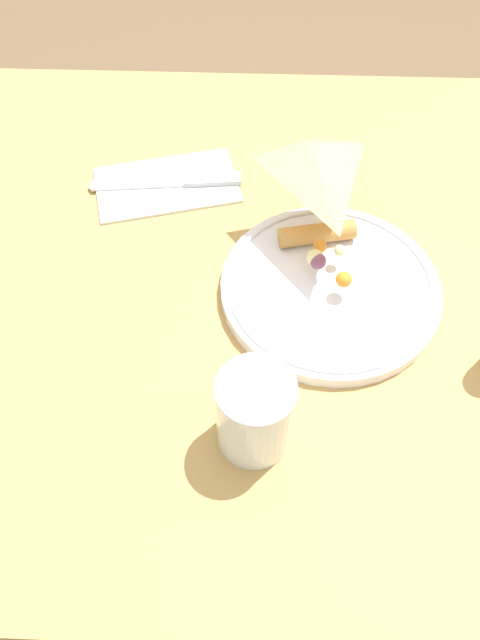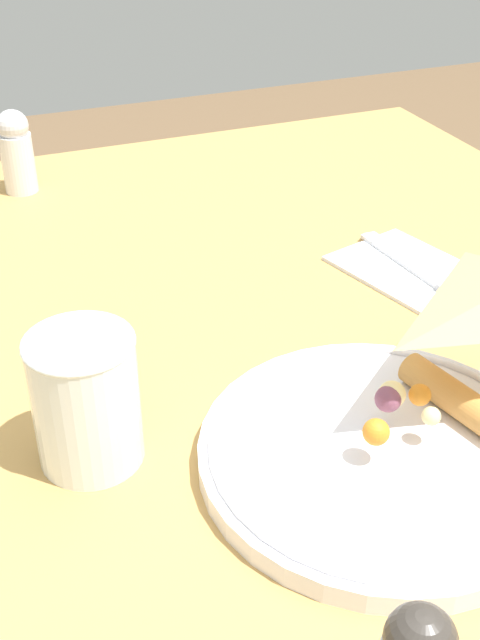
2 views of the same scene
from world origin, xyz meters
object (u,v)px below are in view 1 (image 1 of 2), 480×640
at_px(dining_table, 291,316).
at_px(milk_glass, 255,415).
at_px(butter_knife, 174,182).
at_px(plate_pizza, 330,284).
at_px(napkin_folded, 167,185).

height_order(dining_table, milk_glass, milk_glass).
relative_size(dining_table, butter_knife, 6.34).
height_order(plate_pizza, milk_glass, milk_glass).
bearing_deg(milk_glass, napkin_folded, -70.83).
xyz_separation_m(milk_glass, butter_knife, (0.11, -0.36, -0.04)).
relative_size(milk_glass, butter_knife, 0.48).
bearing_deg(milk_glass, dining_table, -102.10).
height_order(dining_table, plate_pizza, plate_pizza).
bearing_deg(milk_glass, plate_pizza, -114.18).
xyz_separation_m(plate_pizza, napkin_folded, (0.21, -0.17, -0.01)).
height_order(milk_glass, napkin_folded, milk_glass).
xyz_separation_m(plate_pizza, milk_glass, (0.08, 0.18, 0.03)).
distance_m(dining_table, butter_knife, 0.24).
bearing_deg(dining_table, plate_pizza, 142.21).
bearing_deg(napkin_folded, milk_glass, 109.17).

